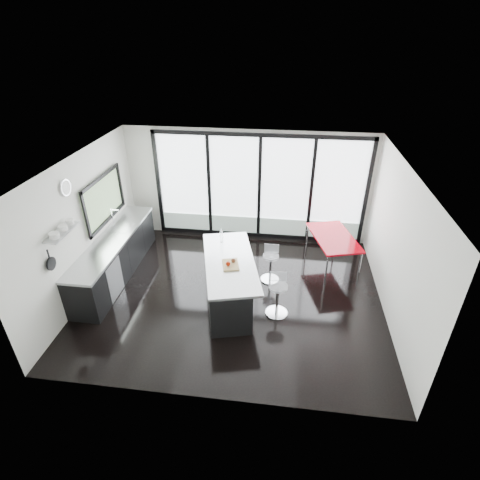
# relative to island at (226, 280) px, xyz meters

# --- Properties ---
(floor) EXTENTS (6.00, 5.00, 0.00)m
(floor) POSITION_rel_island_xyz_m (0.11, 0.14, -0.47)
(floor) COLOR black
(floor) RESTS_ON ground
(ceiling) EXTENTS (6.00, 5.00, 0.00)m
(ceiling) POSITION_rel_island_xyz_m (0.11, 0.14, 2.33)
(ceiling) COLOR white
(ceiling) RESTS_ON wall_back
(wall_back) EXTENTS (6.00, 0.09, 2.80)m
(wall_back) POSITION_rel_island_xyz_m (0.39, 2.61, 0.81)
(wall_back) COLOR silver
(wall_back) RESTS_ON ground
(wall_front) EXTENTS (6.00, 0.00, 2.80)m
(wall_front) POSITION_rel_island_xyz_m (0.11, -2.36, 0.93)
(wall_front) COLOR silver
(wall_front) RESTS_ON ground
(wall_left) EXTENTS (0.26, 5.00, 2.80)m
(wall_left) POSITION_rel_island_xyz_m (-2.86, 0.41, 1.10)
(wall_left) COLOR silver
(wall_left) RESTS_ON ground
(wall_right) EXTENTS (0.00, 5.00, 2.80)m
(wall_right) POSITION_rel_island_xyz_m (3.11, 0.14, 0.93)
(wall_right) COLOR silver
(wall_right) RESTS_ON ground
(counter_cabinets) EXTENTS (0.69, 3.24, 1.36)m
(counter_cabinets) POSITION_rel_island_xyz_m (-2.56, 0.54, -0.00)
(counter_cabinets) COLOR black
(counter_cabinets) RESTS_ON floor
(island) EXTENTS (1.47, 2.41, 1.19)m
(island) POSITION_rel_island_xyz_m (0.00, 0.00, 0.00)
(island) COLOR black
(island) RESTS_ON floor
(bar_stool_near) EXTENTS (0.46, 0.46, 0.68)m
(bar_stool_near) POSITION_rel_island_xyz_m (1.03, -0.32, -0.13)
(bar_stool_near) COLOR silver
(bar_stool_near) RESTS_ON floor
(bar_stool_far) EXTENTS (0.41, 0.41, 0.64)m
(bar_stool_far) POSITION_rel_island_xyz_m (0.83, 0.76, -0.15)
(bar_stool_far) COLOR silver
(bar_stool_far) RESTS_ON floor
(red_table) EXTENTS (1.21, 1.64, 0.79)m
(red_table) POSITION_rel_island_xyz_m (2.18, 1.49, -0.07)
(red_table) COLOR #9B000B
(red_table) RESTS_ON floor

